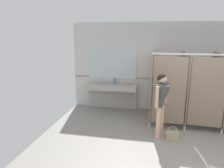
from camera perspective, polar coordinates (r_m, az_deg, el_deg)
ground_plane at (r=4.81m, az=20.28°, el=-18.35°), size 6.87×5.70×0.10m
wall_back at (r=6.79m, az=18.04°, el=4.28°), size 6.87×0.12×2.83m
wall_back_tile_band at (r=6.79m, az=17.88°, el=1.13°), size 6.87×0.01×0.06m
vanity_counter at (r=6.77m, az=-0.13°, el=-1.97°), size 1.67×0.55×0.96m
mirror_panel at (r=6.78m, az=0.20°, el=5.86°), size 1.57×0.02×1.05m
bathroom_stalls at (r=5.97m, az=24.00°, el=-1.03°), size 2.77×1.46×2.00m
person_standing at (r=4.90m, az=13.55°, el=-3.91°), size 0.53×0.53×1.58m
handbag at (r=5.16m, az=16.51°, el=-13.61°), size 0.28×0.11×0.35m
soap_dispenser at (r=6.75m, az=0.81°, el=0.72°), size 0.07×0.07×0.19m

